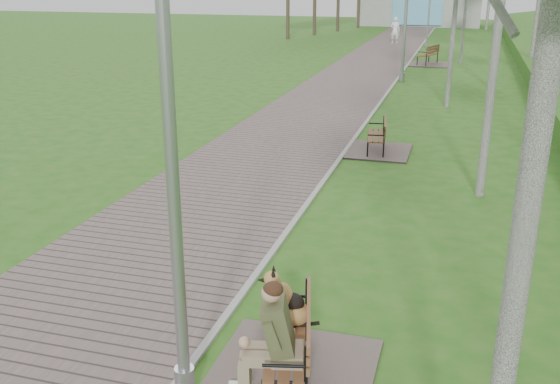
{
  "coord_description": "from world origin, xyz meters",
  "views": [
    {
      "loc": [
        2.6,
        -5.47,
        4.11
      ],
      "look_at": [
        0.15,
        2.89,
        1.06
      ],
      "focal_mm": 40.0,
      "sensor_mm": 36.0,
      "label": 1
    }
  ],
  "objects": [
    {
      "name": "bench_main",
      "position": [
        1.03,
        -0.04,
        0.42
      ],
      "size": [
        1.74,
        1.94,
        1.52
      ],
      "color": "#62534F",
      "rests_on": "ground"
    },
    {
      "name": "lamp_post_second",
      "position": [
        0.2,
        20.36,
        2.73
      ],
      "size": [
        0.23,
        0.23,
        5.85
      ],
      "color": "#93959A",
      "rests_on": "ground"
    },
    {
      "name": "building_north",
      "position": [
        -1.5,
        50.97,
        1.99
      ],
      "size": [
        10.0,
        5.2,
        4.0
      ],
      "color": "#9E9E99",
      "rests_on": "ground"
    },
    {
      "name": "bench_third",
      "position": [
        0.88,
        25.69,
        0.21
      ],
      "size": [
        1.87,
        2.08,
        1.15
      ],
      "color": "#62534F",
      "rests_on": "ground"
    },
    {
      "name": "ground",
      "position": [
        0.0,
        0.0,
        0.0
      ],
      "size": [
        120.0,
        120.0,
        0.0
      ],
      "primitive_type": "plane",
      "color": "#245D15",
      "rests_on": "ground"
    },
    {
      "name": "bench_second",
      "position": [
        0.7,
        9.37,
        0.18
      ],
      "size": [
        1.59,
        1.76,
        0.97
      ],
      "color": "#62534F",
      "rests_on": "ground"
    },
    {
      "name": "lamp_post_near",
      "position": [
        0.14,
        -0.55,
        2.5
      ],
      "size": [
        0.21,
        0.21,
        5.34
      ],
      "color": "#93959A",
      "rests_on": "ground"
    },
    {
      "name": "lamp_post_third",
      "position": [
        0.36,
        32.78,
        2.15
      ],
      "size": [
        0.18,
        0.18,
        4.61
      ],
      "color": "#93959A",
      "rests_on": "ground"
    },
    {
      "name": "walkway",
      "position": [
        -1.75,
        21.5,
        0.02
      ],
      "size": [
        3.5,
        67.0,
        0.04
      ],
      "primitive_type": "cube",
      "color": "#62534F",
      "rests_on": "ground"
    },
    {
      "name": "pedestrian_near",
      "position": [
        -1.74,
        34.91,
        0.82
      ],
      "size": [
        0.61,
        0.41,
        1.64
      ],
      "primitive_type": "imported",
      "rotation": [
        0.0,
        0.0,
        3.11
      ],
      "color": "white",
      "rests_on": "ground"
    },
    {
      "name": "kerb",
      "position": [
        0.0,
        21.5,
        0.03
      ],
      "size": [
        0.1,
        67.0,
        0.05
      ],
      "primitive_type": "cube",
      "color": "#999993",
      "rests_on": "ground"
    }
  ]
}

